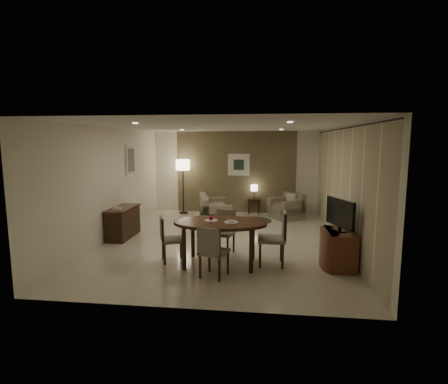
# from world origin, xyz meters

# --- Properties ---
(room_shell) EXTENTS (5.50, 7.00, 2.70)m
(room_shell) POSITION_xyz_m (0.00, 0.40, 1.35)
(room_shell) COLOR beige
(room_shell) RESTS_ON ground
(taupe_accent) EXTENTS (3.96, 0.03, 2.70)m
(taupe_accent) POSITION_xyz_m (0.00, 3.48, 1.35)
(taupe_accent) COLOR #746548
(taupe_accent) RESTS_ON wall_back
(curtain_wall) EXTENTS (0.08, 6.70, 2.58)m
(curtain_wall) POSITION_xyz_m (2.68, 0.00, 1.32)
(curtain_wall) COLOR #C0AF96
(curtain_wall) RESTS_ON wall_right
(curtain_rod) EXTENTS (0.03, 6.80, 0.03)m
(curtain_rod) POSITION_xyz_m (2.68, 0.00, 2.64)
(curtain_rod) COLOR black
(curtain_rod) RESTS_ON wall_right
(art_back_frame) EXTENTS (0.72, 0.03, 0.72)m
(art_back_frame) POSITION_xyz_m (0.10, 3.46, 1.60)
(art_back_frame) COLOR silver
(art_back_frame) RESTS_ON wall_back
(art_back_canvas) EXTENTS (0.34, 0.01, 0.34)m
(art_back_canvas) POSITION_xyz_m (0.10, 3.44, 1.60)
(art_back_canvas) COLOR #1D3427
(art_back_canvas) RESTS_ON wall_back
(art_left_frame) EXTENTS (0.03, 0.60, 0.80)m
(art_left_frame) POSITION_xyz_m (-2.72, 1.20, 1.85)
(art_left_frame) COLOR silver
(art_left_frame) RESTS_ON wall_left
(art_left_canvas) EXTENTS (0.01, 0.46, 0.64)m
(art_left_canvas) POSITION_xyz_m (-2.71, 1.20, 1.85)
(art_left_canvas) COLOR gray
(art_left_canvas) RESTS_ON wall_left
(downlight_nl) EXTENTS (0.10, 0.10, 0.01)m
(downlight_nl) POSITION_xyz_m (-1.40, -1.80, 2.69)
(downlight_nl) COLOR white
(downlight_nl) RESTS_ON ceiling
(downlight_nr) EXTENTS (0.10, 0.10, 0.01)m
(downlight_nr) POSITION_xyz_m (1.40, -1.80, 2.69)
(downlight_nr) COLOR white
(downlight_nr) RESTS_ON ceiling
(downlight_fl) EXTENTS (0.10, 0.10, 0.01)m
(downlight_fl) POSITION_xyz_m (-1.40, 1.80, 2.69)
(downlight_fl) COLOR white
(downlight_fl) RESTS_ON ceiling
(downlight_fr) EXTENTS (0.10, 0.10, 0.01)m
(downlight_fr) POSITION_xyz_m (1.40, 1.80, 2.69)
(downlight_fr) COLOR white
(downlight_fr) RESTS_ON ceiling
(console_desk) EXTENTS (0.48, 1.20, 0.75)m
(console_desk) POSITION_xyz_m (-2.49, 0.00, 0.38)
(console_desk) COLOR #492A17
(console_desk) RESTS_ON floor
(telephone) EXTENTS (0.20, 0.14, 0.09)m
(telephone) POSITION_xyz_m (-2.49, -0.30, 0.80)
(telephone) COLOR white
(telephone) RESTS_ON console_desk
(tv_cabinet) EXTENTS (0.48, 0.90, 0.70)m
(tv_cabinet) POSITION_xyz_m (2.40, -1.50, 0.35)
(tv_cabinet) COLOR brown
(tv_cabinet) RESTS_ON floor
(flat_tv) EXTENTS (0.36, 0.85, 0.60)m
(flat_tv) POSITION_xyz_m (2.38, -1.50, 1.02)
(flat_tv) COLOR black
(flat_tv) RESTS_ON tv_cabinet
(dining_table) EXTENTS (1.79, 1.12, 0.84)m
(dining_table) POSITION_xyz_m (0.14, -1.63, 0.42)
(dining_table) COLOR #492A17
(dining_table) RESTS_ON floor
(chair_near) EXTENTS (0.56, 0.56, 0.92)m
(chair_near) POSITION_xyz_m (0.12, -2.27, 0.46)
(chair_near) COLOR gray
(chair_near) RESTS_ON floor
(chair_far) EXTENTS (0.54, 0.54, 0.92)m
(chair_far) POSITION_xyz_m (0.11, -0.98, 0.46)
(chair_far) COLOR gray
(chair_far) RESTS_ON floor
(chair_left) EXTENTS (0.57, 0.57, 0.90)m
(chair_left) POSITION_xyz_m (-0.80, -1.57, 0.45)
(chair_left) COLOR gray
(chair_left) RESTS_ON floor
(chair_right) EXTENTS (0.51, 0.51, 1.04)m
(chair_right) POSITION_xyz_m (1.12, -1.54, 0.52)
(chair_right) COLOR gray
(chair_right) RESTS_ON floor
(plate_a) EXTENTS (0.26, 0.26, 0.02)m
(plate_a) POSITION_xyz_m (-0.04, -1.58, 0.85)
(plate_a) COLOR white
(plate_a) RESTS_ON dining_table
(plate_b) EXTENTS (0.26, 0.26, 0.02)m
(plate_b) POSITION_xyz_m (0.36, -1.68, 0.85)
(plate_b) COLOR white
(plate_b) RESTS_ON dining_table
(fruit_apple) EXTENTS (0.09, 0.09, 0.09)m
(fruit_apple) POSITION_xyz_m (-0.04, -1.58, 0.90)
(fruit_apple) COLOR #A4122F
(fruit_apple) RESTS_ON plate_a
(napkin) EXTENTS (0.12, 0.08, 0.03)m
(napkin) POSITION_xyz_m (0.36, -1.68, 0.87)
(napkin) COLOR white
(napkin) RESTS_ON plate_b
(round_rug) EXTENTS (1.13, 1.13, 0.01)m
(round_rug) POSITION_xyz_m (0.63, 2.22, 0.01)
(round_rug) COLOR #453F26
(round_rug) RESTS_ON floor
(sofa) EXTENTS (1.80, 1.20, 0.77)m
(sofa) POSITION_xyz_m (-0.49, 2.03, 0.39)
(sofa) COLOR gray
(sofa) RESTS_ON floor
(armchair) EXTENTS (1.19, 1.20, 0.78)m
(armchair) POSITION_xyz_m (1.64, 2.67, 0.39)
(armchair) COLOR gray
(armchair) RESTS_ON floor
(side_table) EXTENTS (0.40, 0.40, 0.52)m
(side_table) POSITION_xyz_m (0.63, 3.25, 0.26)
(side_table) COLOR black
(side_table) RESTS_ON floor
(table_lamp) EXTENTS (0.22, 0.22, 0.50)m
(table_lamp) POSITION_xyz_m (0.63, 3.25, 0.77)
(table_lamp) COLOR #FFEAC1
(table_lamp) RESTS_ON side_table
(floor_lamp) EXTENTS (0.45, 0.45, 1.78)m
(floor_lamp) POSITION_xyz_m (-1.70, 3.09, 0.89)
(floor_lamp) COLOR #FFE5B7
(floor_lamp) RESTS_ON floor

